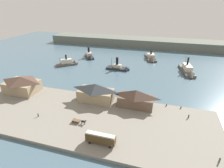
{
  "coord_description": "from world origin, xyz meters",
  "views": [
    {
      "loc": [
        30.04,
        -75.27,
        43.78
      ],
      "look_at": [
        5.56,
        8.36,
        2.0
      ],
      "focal_mm": 28.19,
      "sensor_mm": 36.0,
      "label": 1
    }
  ],
  "objects_px": {
    "ferry_shed_customs_shed": "(96,92)",
    "pedestrian_near_west_shed": "(189,116)",
    "pedestrian_standing_center": "(38,115)",
    "mooring_post_east": "(166,105)",
    "ferry_shed_east_terminal": "(136,98)",
    "horse_cart": "(79,121)",
    "ferry_moored_east": "(69,63)",
    "ferry_approaching_west": "(188,71)",
    "street_tram": "(101,138)",
    "ferry_mid_harbor": "(151,58)",
    "ferry_outer_harbor": "(90,56)",
    "ferry_shed_west_terminal": "(22,84)",
    "pedestrian_walking_east": "(220,160)",
    "mooring_post_center_east": "(181,107)",
    "ferry_departing_north": "(121,68)"
  },
  "relations": [
    {
      "from": "ferry_shed_east_terminal",
      "to": "ferry_moored_east",
      "type": "height_order",
      "value": "ferry_shed_east_terminal"
    },
    {
      "from": "pedestrian_walking_east",
      "to": "pedestrian_standing_center",
      "type": "bearing_deg",
      "value": 176.37
    },
    {
      "from": "ferry_shed_east_terminal",
      "to": "pedestrian_standing_center",
      "type": "distance_m",
      "value": 41.04
    },
    {
      "from": "ferry_shed_west_terminal",
      "to": "ferry_departing_north",
      "type": "height_order",
      "value": "ferry_shed_west_terminal"
    },
    {
      "from": "ferry_shed_customs_shed",
      "to": "mooring_post_east",
      "type": "distance_m",
      "value": 32.23
    },
    {
      "from": "ferry_shed_east_terminal",
      "to": "street_tram",
      "type": "bearing_deg",
      "value": -105.4
    },
    {
      "from": "mooring_post_center_east",
      "to": "mooring_post_east",
      "type": "xyz_separation_m",
      "value": [
        -6.1,
        0.2,
        0.0
      ]
    },
    {
      "from": "ferry_shed_east_terminal",
      "to": "mooring_post_east",
      "type": "height_order",
      "value": "ferry_shed_east_terminal"
    },
    {
      "from": "pedestrian_standing_center",
      "to": "mooring_post_east",
      "type": "distance_m",
      "value": 54.58
    },
    {
      "from": "pedestrian_near_west_shed",
      "to": "ferry_departing_north",
      "type": "distance_m",
      "value": 62.12
    },
    {
      "from": "ferry_shed_east_terminal",
      "to": "ferry_departing_north",
      "type": "xyz_separation_m",
      "value": [
        -17.73,
        45.07,
        -3.93
      ]
    },
    {
      "from": "pedestrian_walking_east",
      "to": "ferry_departing_north",
      "type": "height_order",
      "value": "ferry_departing_north"
    },
    {
      "from": "pedestrian_walking_east",
      "to": "ferry_mid_harbor",
      "type": "distance_m",
      "value": 100.55
    },
    {
      "from": "street_tram",
      "to": "pedestrian_standing_center",
      "type": "distance_m",
      "value": 30.09
    },
    {
      "from": "ferry_approaching_west",
      "to": "street_tram",
      "type": "bearing_deg",
      "value": -113.58
    },
    {
      "from": "horse_cart",
      "to": "ferry_moored_east",
      "type": "bearing_deg",
      "value": 121.52
    },
    {
      "from": "mooring_post_center_east",
      "to": "pedestrian_walking_east",
      "type": "bearing_deg",
      "value": -71.3
    },
    {
      "from": "ferry_moored_east",
      "to": "pedestrian_walking_east",
      "type": "bearing_deg",
      "value": -38.25
    },
    {
      "from": "horse_cart",
      "to": "pedestrian_near_west_shed",
      "type": "xyz_separation_m",
      "value": [
        40.59,
        15.15,
        -0.14
      ]
    },
    {
      "from": "pedestrian_walking_east",
      "to": "ferry_shed_customs_shed",
      "type": "bearing_deg",
      "value": 154.35
    },
    {
      "from": "ferry_shed_west_terminal",
      "to": "pedestrian_near_west_shed",
      "type": "distance_m",
      "value": 79.43
    },
    {
      "from": "ferry_shed_west_terminal",
      "to": "mooring_post_east",
      "type": "relative_size",
      "value": 17.95
    },
    {
      "from": "mooring_post_east",
      "to": "horse_cart",
      "type": "bearing_deg",
      "value": -145.68
    },
    {
      "from": "pedestrian_near_west_shed",
      "to": "mooring_post_center_east",
      "type": "relative_size",
      "value": 1.9
    },
    {
      "from": "pedestrian_near_west_shed",
      "to": "pedestrian_standing_center",
      "type": "bearing_deg",
      "value": -164.62
    },
    {
      "from": "pedestrian_standing_center",
      "to": "ferry_moored_east",
      "type": "bearing_deg",
      "value": 108.12
    },
    {
      "from": "ferry_mid_harbor",
      "to": "ferry_departing_north",
      "type": "xyz_separation_m",
      "value": [
        -18.44,
        -28.66,
        0.06
      ]
    },
    {
      "from": "ferry_shed_customs_shed",
      "to": "ferry_mid_harbor",
      "type": "distance_m",
      "value": 76.72
    },
    {
      "from": "horse_cart",
      "to": "mooring_post_center_east",
      "type": "relative_size",
      "value": 6.53
    },
    {
      "from": "pedestrian_walking_east",
      "to": "ferry_shed_west_terminal",
      "type": "bearing_deg",
      "value": 166.69
    },
    {
      "from": "ferry_shed_customs_shed",
      "to": "ferry_shed_east_terminal",
      "type": "distance_m",
      "value": 18.41
    },
    {
      "from": "ferry_shed_customs_shed",
      "to": "ferry_departing_north",
      "type": "xyz_separation_m",
      "value": [
        0.67,
        45.51,
        -4.27
      ]
    },
    {
      "from": "ferry_shed_east_terminal",
      "to": "ferry_approaching_west",
      "type": "height_order",
      "value": "ferry_approaching_west"
    },
    {
      "from": "mooring_post_east",
      "to": "ferry_outer_harbor",
      "type": "bearing_deg",
      "value": 136.01
    },
    {
      "from": "ferry_approaching_west",
      "to": "ferry_departing_north",
      "type": "height_order",
      "value": "ferry_approaching_west"
    },
    {
      "from": "mooring_post_east",
      "to": "ferry_shed_east_terminal",
      "type": "bearing_deg",
      "value": -163.59
    },
    {
      "from": "pedestrian_standing_center",
      "to": "ferry_approaching_west",
      "type": "height_order",
      "value": "ferry_approaching_west"
    },
    {
      "from": "ferry_shed_west_terminal",
      "to": "ferry_moored_east",
      "type": "bearing_deg",
      "value": 89.38
    },
    {
      "from": "horse_cart",
      "to": "ferry_moored_east",
      "type": "height_order",
      "value": "ferry_moored_east"
    },
    {
      "from": "ferry_shed_west_terminal",
      "to": "street_tram",
      "type": "bearing_deg",
      "value": -24.66
    },
    {
      "from": "pedestrian_standing_center",
      "to": "ferry_shed_east_terminal",
      "type": "bearing_deg",
      "value": 27.38
    },
    {
      "from": "pedestrian_walking_east",
      "to": "ferry_approaching_west",
      "type": "bearing_deg",
      "value": 91.63
    },
    {
      "from": "ferry_shed_west_terminal",
      "to": "mooring_post_east",
      "type": "distance_m",
      "value": 71.21
    },
    {
      "from": "ferry_shed_west_terminal",
      "to": "pedestrian_standing_center",
      "type": "height_order",
      "value": "ferry_shed_west_terminal"
    },
    {
      "from": "pedestrian_standing_center",
      "to": "mooring_post_east",
      "type": "xyz_separation_m",
      "value": [
        49.62,
        22.73,
        -0.26
      ]
    },
    {
      "from": "ferry_shed_west_terminal",
      "to": "ferry_shed_east_terminal",
      "type": "relative_size",
      "value": 1.05
    },
    {
      "from": "ferry_outer_harbor",
      "to": "ferry_departing_north",
      "type": "bearing_deg",
      "value": -31.21
    },
    {
      "from": "ferry_shed_east_terminal",
      "to": "horse_cart",
      "type": "bearing_deg",
      "value": -136.24
    },
    {
      "from": "ferry_shed_customs_shed",
      "to": "pedestrian_near_west_shed",
      "type": "distance_m",
      "value": 40.45
    },
    {
      "from": "pedestrian_walking_east",
      "to": "mooring_post_center_east",
      "type": "xyz_separation_m",
      "value": [
        -9.02,
        26.64,
        -0.37
      ]
    }
  ]
}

